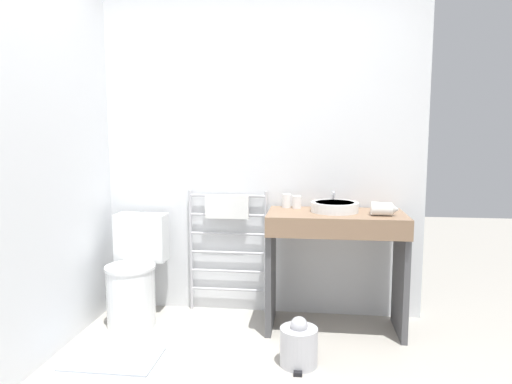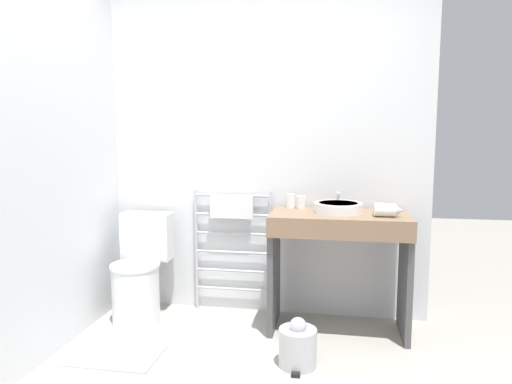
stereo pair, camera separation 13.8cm
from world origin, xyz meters
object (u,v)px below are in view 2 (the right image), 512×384
(toilet, at_px, (140,275))
(cup_near_wall, at_px, (291,201))
(sink_basin, at_px, (338,207))
(hair_dryer, at_px, (386,210))
(cup_near_edge, at_px, (301,202))
(towel_radiator, at_px, (232,228))
(trash_bin, at_px, (298,346))

(toilet, relative_size, cup_near_wall, 7.84)
(sink_basin, bearing_deg, hair_dryer, -18.86)
(toilet, height_order, cup_near_edge, cup_near_edge)
(toilet, bearing_deg, cup_near_edge, 9.61)
(cup_near_wall, bearing_deg, hair_dryer, -21.28)
(towel_radiator, xyz_separation_m, hair_dryer, (1.11, -0.31, 0.22))
(toilet, xyz_separation_m, sink_basin, (1.45, 0.08, 0.54))
(sink_basin, xyz_separation_m, cup_near_wall, (-0.35, 0.15, 0.01))
(cup_near_wall, xyz_separation_m, hair_dryer, (0.66, -0.26, -0.01))
(cup_near_wall, bearing_deg, toilet, -168.49)
(towel_radiator, height_order, sink_basin, towel_radiator)
(cup_near_wall, distance_m, cup_near_edge, 0.08)
(cup_near_wall, bearing_deg, trash_bin, -80.61)
(trash_bin, bearing_deg, towel_radiator, 126.39)
(cup_near_edge, distance_m, trash_bin, 1.04)
(towel_radiator, xyz_separation_m, sink_basin, (0.80, -0.20, 0.22))
(cup_near_edge, height_order, trash_bin, cup_near_edge)
(sink_basin, distance_m, cup_near_edge, 0.30)
(towel_radiator, relative_size, sink_basin, 2.89)
(towel_radiator, height_order, cup_near_edge, towel_radiator)
(towel_radiator, relative_size, cup_near_edge, 10.46)
(toilet, distance_m, cup_near_wall, 1.25)
(sink_basin, distance_m, trash_bin, 0.98)
(sink_basin, height_order, cup_near_wall, cup_near_wall)
(cup_near_wall, relative_size, trash_bin, 0.34)
(cup_near_wall, xyz_separation_m, trash_bin, (0.12, -0.73, -0.77))
(sink_basin, xyz_separation_m, trash_bin, (-0.22, -0.58, -0.75))
(cup_near_wall, height_order, trash_bin, cup_near_wall)
(towel_radiator, relative_size, cup_near_wall, 9.43)
(sink_basin, height_order, trash_bin, sink_basin)
(hair_dryer, bearing_deg, sink_basin, 161.14)
(toilet, relative_size, hair_dryer, 4.35)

